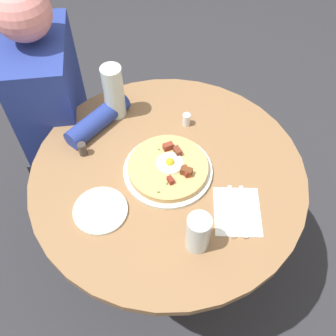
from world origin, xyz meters
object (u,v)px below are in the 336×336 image
dining_table (168,198)px  fork (231,211)px  breakfast_pizza (169,167)px  person_seated (60,127)px  water_glass (198,233)px  bread_plate (100,210)px  pizza_plate (168,171)px  knife (243,211)px  water_bottle (114,92)px  salt_shaker (186,120)px  pepper_shaker (83,149)px

dining_table → fork: 0.30m
dining_table → breakfast_pizza: 0.19m
person_seated → water_glass: size_ratio=8.31×
person_seated → dining_table: bearing=-136.6°
bread_plate → fork: (-0.05, -0.40, 0.00)m
pizza_plate → bread_plate: (-0.12, 0.22, -0.00)m
knife → water_glass: water_glass is taller
dining_table → pizza_plate: 0.17m
water_bottle → water_glass: bearing=-159.7°
person_seated → bread_plate: 0.62m
water_bottle → knife: bearing=-142.2°
breakfast_pizza → salt_shaker: size_ratio=5.44×
person_seated → bread_plate: person_seated is taller
bread_plate → water_glass: 0.31m
salt_shaker → water_bottle: bearing=70.5°
breakfast_pizza → bread_plate: 0.26m
breakfast_pizza → bread_plate: size_ratio=1.56×
fork → knife: same height
fork → pepper_shaker: size_ratio=3.66×
fork → knife: (-0.01, -0.04, 0.00)m
breakfast_pizza → bread_plate: (-0.12, 0.22, -0.02)m
dining_table → pepper_shaker: size_ratio=18.45×
breakfast_pizza → fork: bearing=-135.5°
knife → water_bottle: (0.47, 0.36, 0.10)m
bread_plate → water_bottle: water_bottle is taller
person_seated → water_bottle: size_ratio=5.49×
breakfast_pizza → water_glass: 0.27m
knife → dining_table: bearing=-121.8°
bread_plate → pizza_plate: bearing=-61.2°
water_glass → water_bottle: water_bottle is taller
breakfast_pizza → pizza_plate: bearing=93.8°
water_bottle → bread_plate: bearing=170.4°
dining_table → water_bottle: (0.29, 0.15, 0.27)m
dining_table → person_seated: 0.60m
dining_table → pizza_plate: size_ratio=3.11×
pizza_plate → water_glass: 0.28m
fork → water_glass: bearing=-44.3°
person_seated → pepper_shaker: (-0.32, -0.13, 0.22)m
dining_table → breakfast_pizza: bearing=-91.3°
person_seated → pizza_plate: person_seated is taller
dining_table → salt_shaker: 0.29m
water_glass → knife: bearing=-61.4°
pepper_shaker → knife: bearing=-120.9°
knife → pepper_shaker: 0.56m
pepper_shaker → person_seated: bearing=22.6°
bread_plate → knife: bread_plate is taller
person_seated → salt_shaker: (-0.23, -0.50, 0.22)m
water_glass → salt_shaker: size_ratio=2.86×
fork → pepper_shaker: bearing=-113.5°
bread_plate → pepper_shaker: size_ratio=3.40×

